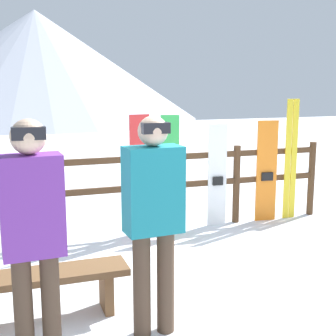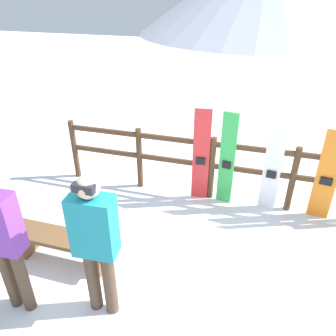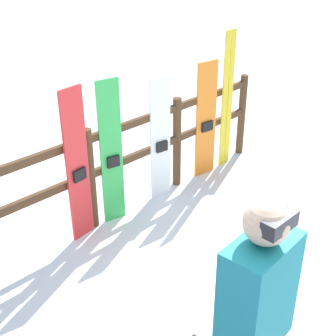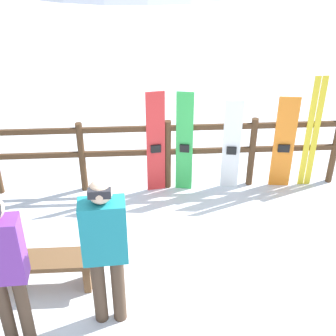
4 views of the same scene
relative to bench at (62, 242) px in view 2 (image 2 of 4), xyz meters
The scene contains 9 objects.
ground_plane 1.63m from the bench, ahead, with size 40.00×40.00×0.00m, color white.
fence 2.60m from the bench, 51.88° to the left, with size 5.20×0.10×1.12m.
bench is the anchor object (origin of this frame).
person_purple 1.05m from the bench, 96.37° to the right, with size 0.42×0.24×1.77m.
person_teal 1.20m from the bench, 32.09° to the right, with size 0.46×0.27×1.76m.
snowboard_red 2.47m from the bench, 54.37° to the left, with size 0.27×0.08×1.60m.
snowboard_green 2.73m from the bench, 47.08° to the left, with size 0.25×0.09×1.58m.
snowboard_white 3.23m from the bench, 37.88° to the left, with size 0.27×0.08×1.45m.
snowboard_orange 3.88m from the bench, 30.69° to the left, with size 0.31×0.08×1.47m.
Camera 2 is at (0.62, -2.58, 3.24)m, focal length 35.00 mm.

